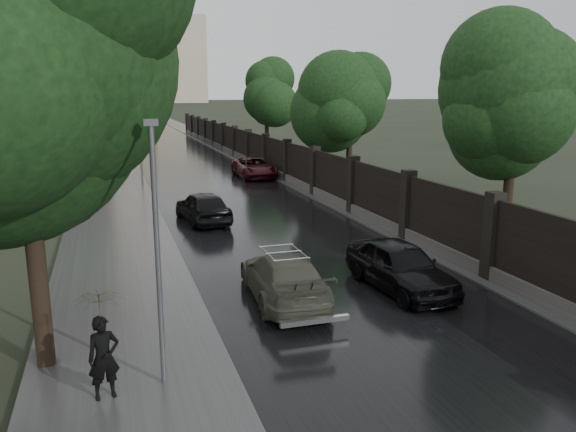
# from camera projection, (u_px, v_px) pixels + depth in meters

# --- Properties ---
(ground) EXTENTS (800.00, 800.00, 0.00)m
(ground) POSITION_uv_depth(u_px,v_px,m) (454.00, 384.00, 10.93)
(ground) COLOR black
(ground) RESTS_ON ground
(road) EXTENTS (8.00, 420.00, 0.02)m
(road) POSITION_uv_depth(u_px,v_px,m) (124.00, 109.00, 187.48)
(road) COLOR black
(road) RESTS_ON ground
(sidewalk_left) EXTENTS (4.00, 420.00, 0.16)m
(sidewalk_left) POSITION_uv_depth(u_px,v_px,m) (105.00, 109.00, 185.67)
(sidewalk_left) COLOR #2D2D2D
(sidewalk_left) RESTS_ON ground
(verge_right) EXTENTS (3.00, 420.00, 0.08)m
(verge_right) POSITION_uv_depth(u_px,v_px,m) (140.00, 109.00, 189.12)
(verge_right) COLOR #2D2D2D
(verge_right) RESTS_ON ground
(fence_right) EXTENTS (0.45, 75.72, 2.70)m
(fence_right) POSITION_uv_depth(u_px,v_px,m) (259.00, 154.00, 41.84)
(fence_right) COLOR #383533
(fence_right) RESTS_ON ground
(tree_left_near) EXTENTS (5.44, 5.44, 9.16)m
(tree_left_near) POSITION_uv_depth(u_px,v_px,m) (14.00, 43.00, 10.05)
(tree_left_near) COLOR black
(tree_left_near) RESTS_ON ground
(tree_left_far) EXTENTS (4.25, 4.25, 7.39)m
(tree_left_far) POSITION_uv_depth(u_px,v_px,m) (72.00, 97.00, 35.28)
(tree_left_far) COLOR black
(tree_left_far) RESTS_ON ground
(tree_right_a) EXTENTS (4.08, 4.08, 7.01)m
(tree_right_a) POSITION_uv_depth(u_px,v_px,m) (515.00, 110.00, 19.54)
(tree_right_a) COLOR black
(tree_right_a) RESTS_ON ground
(tree_right_b) EXTENTS (4.08, 4.08, 7.01)m
(tree_right_b) POSITION_uv_depth(u_px,v_px,m) (350.00, 103.00, 32.55)
(tree_right_b) COLOR black
(tree_right_b) RESTS_ON ground
(tree_right_c) EXTENTS (4.08, 4.08, 7.01)m
(tree_right_c) POSITION_uv_depth(u_px,v_px,m) (266.00, 99.00, 49.27)
(tree_right_c) COLOR black
(tree_right_c) RESTS_ON ground
(lamp_post) EXTENTS (0.25, 0.12, 5.11)m
(lamp_post) POSITION_uv_depth(u_px,v_px,m) (158.00, 256.00, 10.13)
(lamp_post) COLOR #59595E
(lamp_post) RESTS_ON ground
(traffic_light) EXTENTS (0.16, 0.32, 4.00)m
(traffic_light) POSITION_uv_depth(u_px,v_px,m) (141.00, 148.00, 32.35)
(traffic_light) COLOR #59595E
(traffic_light) RESTS_ON ground
(stalinist_tower) EXTENTS (92.00, 30.00, 159.00)m
(stalinist_tower) POSITION_uv_depth(u_px,v_px,m) (111.00, 25.00, 281.39)
(stalinist_tower) COLOR tan
(stalinist_tower) RESTS_ON ground
(volga_sedan) EXTENTS (2.09, 4.57, 1.30)m
(volga_sedan) POSITION_uv_depth(u_px,v_px,m) (284.00, 277.00, 15.24)
(volga_sedan) COLOR #3F4235
(volga_sedan) RESTS_ON ground
(hatchback_left) EXTENTS (2.15, 4.27, 1.40)m
(hatchback_left) POSITION_uv_depth(u_px,v_px,m) (203.00, 207.00, 24.26)
(hatchback_left) COLOR black
(hatchback_left) RESTS_ON ground
(car_right_near) EXTENTS (1.97, 4.28, 1.42)m
(car_right_near) POSITION_uv_depth(u_px,v_px,m) (400.00, 266.00, 15.98)
(car_right_near) COLOR black
(car_right_near) RESTS_ON ground
(car_right_far) EXTENTS (2.30, 4.84, 1.34)m
(car_right_far) POSITION_uv_depth(u_px,v_px,m) (254.00, 167.00, 37.15)
(car_right_far) COLOR #330B11
(car_right_far) RESTS_ON ground
(pedestrian_umbrella) EXTENTS (1.07, 1.09, 2.42)m
(pedestrian_umbrella) POSITION_uv_depth(u_px,v_px,m) (100.00, 314.00, 9.81)
(pedestrian_umbrella) COLOR black
(pedestrian_umbrella) RESTS_ON sidewalk_left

